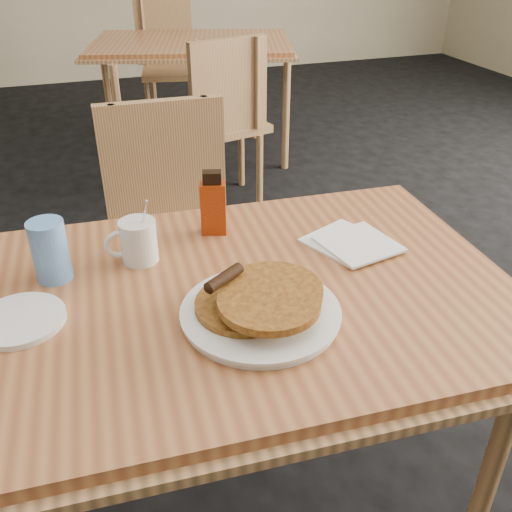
% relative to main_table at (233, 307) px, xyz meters
% --- Properties ---
extents(main_table, '(1.20, 0.85, 0.75)m').
position_rel_main_table_xyz_m(main_table, '(0.00, 0.00, 0.00)').
color(main_table, '#A8683B').
rests_on(main_table, floor).
extents(neighbor_table, '(1.37, 1.10, 0.75)m').
position_rel_main_table_xyz_m(neighbor_table, '(0.51, 2.58, 0.00)').
color(neighbor_table, '#A8683B').
rests_on(neighbor_table, floor).
extents(chair_main_far, '(0.42, 0.42, 0.90)m').
position_rel_main_table_xyz_m(chair_main_far, '(0.02, 0.77, -0.17)').
color(chair_main_far, tan).
rests_on(chair_main_far, floor).
extents(chair_neighbor_far, '(0.47, 0.48, 0.89)m').
position_rel_main_table_xyz_m(chair_neighbor_far, '(0.50, 3.30, -0.18)').
color(chair_neighbor_far, tan).
rests_on(chair_neighbor_far, floor).
extents(chair_neighbor_near, '(0.49, 0.49, 0.90)m').
position_rel_main_table_xyz_m(chair_neighbor_near, '(0.50, 1.86, -0.17)').
color(chair_neighbor_near, tan).
rests_on(chair_neighbor_near, floor).
extents(pancake_plate, '(0.30, 0.30, 0.09)m').
position_rel_main_table_xyz_m(pancake_plate, '(0.02, -0.10, 0.07)').
color(pancake_plate, white).
rests_on(pancake_plate, main_table).
extents(coffee_mug, '(0.11, 0.08, 0.15)m').
position_rel_main_table_xyz_m(coffee_mug, '(-0.16, 0.17, 0.09)').
color(coffee_mug, white).
rests_on(coffee_mug, main_table).
extents(syrup_bottle, '(0.07, 0.05, 0.15)m').
position_rel_main_table_xyz_m(syrup_bottle, '(0.03, 0.24, 0.11)').
color(syrup_bottle, maroon).
rests_on(syrup_bottle, main_table).
extents(napkin_stack, '(0.21, 0.22, 0.01)m').
position_rel_main_table_xyz_m(napkin_stack, '(0.30, 0.08, 0.05)').
color(napkin_stack, white).
rests_on(napkin_stack, main_table).
extents(blue_tumbler, '(0.09, 0.09, 0.13)m').
position_rel_main_table_xyz_m(blue_tumbler, '(-0.33, 0.16, 0.11)').
color(blue_tumbler, '#5F98E0').
rests_on(blue_tumbler, main_table).
extents(side_saucer, '(0.20, 0.20, 0.01)m').
position_rel_main_table_xyz_m(side_saucer, '(-0.40, 0.02, 0.05)').
color(side_saucer, white).
rests_on(side_saucer, main_table).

